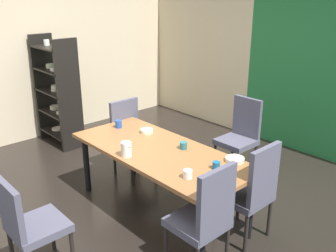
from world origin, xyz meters
name	(u,v)px	position (x,y,z in m)	size (l,w,h in m)	color
ground_plane	(143,194)	(0.00, 0.00, -0.01)	(5.41, 5.30, 0.02)	black
back_panel_interior	(199,49)	(-1.55, 2.60, 1.29)	(2.31, 0.10, 2.58)	beige
left_interior_panel	(36,58)	(-2.66, 0.00, 1.29)	(0.10, 5.30, 2.58)	beige
dining_table	(159,157)	(0.44, -0.11, 0.67)	(2.07, 0.89, 0.75)	#925F35
chair_right_near	(205,216)	(1.39, -0.43, 0.55)	(0.44, 0.44, 1.03)	#4D4D5F
chair_head_near	(28,223)	(0.44, -1.54, 0.52)	(0.44, 0.44, 0.92)	#4D4D5F
chair_head_far	(241,133)	(0.41, 1.34, 0.55)	(0.44, 0.45, 1.01)	#4D4D5F
chair_right_far	(252,190)	(1.39, 0.22, 0.55)	(0.44, 0.44, 1.02)	#4D4D5F
chair_left_far	(130,135)	(-0.51, 0.22, 0.54)	(0.45, 0.44, 0.99)	#4D4D5F
display_shelf	(57,91)	(-2.14, 0.05, 0.85)	(0.83, 0.37, 1.68)	black
wine_glass_front	(231,171)	(1.39, -0.11, 0.86)	(0.08, 0.08, 0.15)	silver
wine_glass_corner	(212,182)	(1.39, -0.36, 0.85)	(0.08, 0.08, 0.14)	silver
serving_bowl_east	(147,131)	(-0.03, 0.11, 0.77)	(0.15, 0.15, 0.04)	silver
serving_bowl_right	(235,159)	(1.14, 0.26, 0.77)	(0.19, 0.19, 0.04)	beige
cup_south	(118,124)	(-0.39, -0.03, 0.79)	(0.08, 0.08, 0.09)	#234B9E
cup_north	(188,174)	(1.08, -0.33, 0.79)	(0.08, 0.08, 0.08)	white
cup_rear	(183,145)	(0.59, 0.10, 0.78)	(0.08, 0.08, 0.07)	#276772
cup_near_shelf	(217,165)	(1.13, 0.00, 0.78)	(0.07, 0.07, 0.07)	#145B92
pitcher_west	(126,149)	(0.34, -0.45, 0.82)	(0.12, 0.11, 0.15)	white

